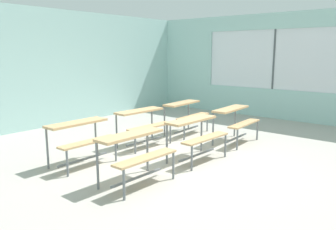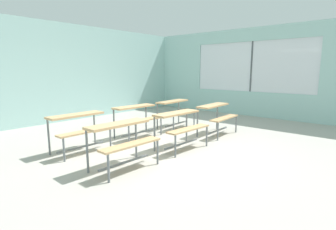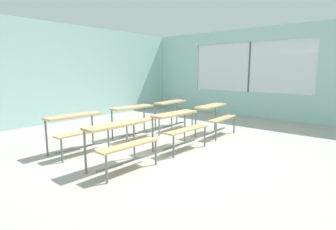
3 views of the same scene
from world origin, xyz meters
The scene contains 9 objects.
ground centered at (0.00, 0.00, -0.03)m, with size 10.00×9.00×0.05m, color #ADA89E.
wall_back centered at (0.00, 4.50, 1.50)m, with size 10.00×0.12×3.00m, color #A8D1CC.
wall_right centered at (5.00, -0.13, 1.45)m, with size 0.12×9.00×3.00m.
desk_bench_r0c0 centered at (-1.17, -0.05, 0.56)m, with size 1.11×0.61×0.74m.
desk_bench_r0c1 centered at (0.31, -0.09, 0.56)m, with size 1.12×0.63×0.74m.
desk_bench_r0c2 centered at (1.83, -0.04, 0.56)m, with size 1.13×0.64×0.74m.
desk_bench_r1c0 centered at (-1.16, 1.27, 0.56)m, with size 1.10×0.59×0.74m.
desk_bench_r1c1 centered at (0.39, 1.29, 0.56)m, with size 1.13×0.64×0.74m.
desk_bench_r1c2 centered at (1.80, 1.26, 0.56)m, with size 1.13×0.65×0.74m.
Camera 1 is at (-4.53, -3.47, 1.93)m, focal length 36.30 mm.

